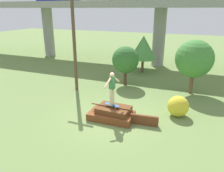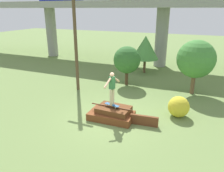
{
  "view_description": "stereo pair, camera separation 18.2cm",
  "coord_description": "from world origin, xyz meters",
  "px_view_note": "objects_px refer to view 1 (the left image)",
  "views": [
    {
      "loc": [
        3.58,
        -8.72,
        5.03
      ],
      "look_at": [
        0.04,
        -0.0,
        1.7
      ],
      "focal_mm": 35.0,
      "sensor_mm": 36.0,
      "label": 1
    },
    {
      "loc": [
        3.74,
        -8.65,
        5.03
      ],
      "look_at": [
        0.04,
        -0.0,
        1.7
      ],
      "focal_mm": 35.0,
      "sensor_mm": 36.0,
      "label": 2
    }
  ],
  "objects_px": {
    "utility_pole": "(74,40)",
    "tree_behind_left": "(125,60)",
    "bush_yellow_flowering": "(178,106)",
    "skater": "(112,86)",
    "tree_mid_back": "(143,47)",
    "skateboard": "(112,105)",
    "tree_behind_right": "(194,59)"
  },
  "relations": [
    {
      "from": "bush_yellow_flowering",
      "to": "skater",
      "type": "bearing_deg",
      "value": -151.64
    },
    {
      "from": "utility_pole",
      "to": "tree_behind_left",
      "type": "xyz_separation_m",
      "value": [
        2.6,
        2.17,
        -1.45
      ]
    },
    {
      "from": "skater",
      "to": "tree_mid_back",
      "type": "xyz_separation_m",
      "value": [
        -0.75,
        8.61,
        0.41
      ]
    },
    {
      "from": "skater",
      "to": "tree_mid_back",
      "type": "height_order",
      "value": "tree_mid_back"
    },
    {
      "from": "skateboard",
      "to": "skater",
      "type": "distance_m",
      "value": 0.92
    },
    {
      "from": "tree_behind_left",
      "to": "bush_yellow_flowering",
      "type": "xyz_separation_m",
      "value": [
        3.95,
        -3.52,
        -1.24
      ]
    },
    {
      "from": "utility_pole",
      "to": "bush_yellow_flowering",
      "type": "distance_m",
      "value": 7.21
    },
    {
      "from": "tree_behind_right",
      "to": "utility_pole",
      "type": "bearing_deg",
      "value": -162.46
    },
    {
      "from": "bush_yellow_flowering",
      "to": "tree_behind_right",
      "type": "bearing_deg",
      "value": 83.61
    },
    {
      "from": "skateboard",
      "to": "tree_behind_right",
      "type": "height_order",
      "value": "tree_behind_right"
    },
    {
      "from": "tree_behind_left",
      "to": "tree_mid_back",
      "type": "relative_size",
      "value": 0.89
    },
    {
      "from": "skater",
      "to": "utility_pole",
      "type": "bearing_deg",
      "value": 141.72
    },
    {
      "from": "skateboard",
      "to": "skater",
      "type": "height_order",
      "value": "skater"
    },
    {
      "from": "utility_pole",
      "to": "bush_yellow_flowering",
      "type": "relative_size",
      "value": 5.97
    },
    {
      "from": "utility_pole",
      "to": "tree_mid_back",
      "type": "bearing_deg",
      "value": 62.94
    },
    {
      "from": "utility_pole",
      "to": "tree_mid_back",
      "type": "height_order",
      "value": "utility_pole"
    },
    {
      "from": "utility_pole",
      "to": "bush_yellow_flowering",
      "type": "xyz_separation_m",
      "value": [
        6.55,
        -1.34,
        -2.7
      ]
    },
    {
      "from": "tree_mid_back",
      "to": "utility_pole",
      "type": "bearing_deg",
      "value": -117.06
    },
    {
      "from": "skateboard",
      "to": "tree_mid_back",
      "type": "distance_m",
      "value": 8.74
    },
    {
      "from": "tree_behind_left",
      "to": "tree_behind_right",
      "type": "xyz_separation_m",
      "value": [
        4.35,
        0.02,
        0.43
      ]
    },
    {
      "from": "skateboard",
      "to": "utility_pole",
      "type": "xyz_separation_m",
      "value": [
        -3.67,
        2.9,
        2.47
      ]
    },
    {
      "from": "bush_yellow_flowering",
      "to": "tree_mid_back",
      "type": "bearing_deg",
      "value": 117.25
    },
    {
      "from": "skateboard",
      "to": "bush_yellow_flowering",
      "type": "height_order",
      "value": "bush_yellow_flowering"
    },
    {
      "from": "skateboard",
      "to": "bush_yellow_flowering",
      "type": "xyz_separation_m",
      "value": [
        2.88,
        1.55,
        -0.23
      ]
    },
    {
      "from": "skateboard",
      "to": "tree_behind_left",
      "type": "distance_m",
      "value": 5.28
    },
    {
      "from": "skater",
      "to": "tree_mid_back",
      "type": "bearing_deg",
      "value": 95.01
    },
    {
      "from": "tree_behind_left",
      "to": "skater",
      "type": "bearing_deg",
      "value": -78.07
    },
    {
      "from": "tree_mid_back",
      "to": "bush_yellow_flowering",
      "type": "xyz_separation_m",
      "value": [
        3.63,
        -7.06,
        -1.56
      ]
    },
    {
      "from": "skater",
      "to": "tree_behind_right",
      "type": "xyz_separation_m",
      "value": [
        3.28,
        5.09,
        0.52
      ]
    },
    {
      "from": "tree_behind_left",
      "to": "tree_behind_right",
      "type": "height_order",
      "value": "tree_behind_right"
    },
    {
      "from": "tree_behind_right",
      "to": "bush_yellow_flowering",
      "type": "relative_size",
      "value": 3.22
    },
    {
      "from": "tree_behind_left",
      "to": "tree_mid_back",
      "type": "height_order",
      "value": "tree_mid_back"
    }
  ]
}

